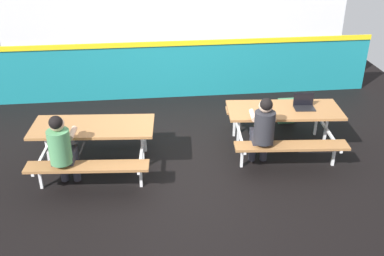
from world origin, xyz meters
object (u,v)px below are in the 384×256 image
at_px(student_nearer, 61,147).
at_px(student_further, 263,127).
at_px(backpack_dark, 286,111).
at_px(picnic_table_right, 283,118).
at_px(laptop_dark, 304,105).
at_px(picnic_table_left, 94,135).

relative_size(student_nearer, student_further, 1.00).
xyz_separation_m(student_nearer, backpack_dark, (3.73, 1.78, -0.49)).
height_order(picnic_table_right, backpack_dark, picnic_table_right).
bearing_deg(laptop_dark, picnic_table_right, -177.97).
relative_size(picnic_table_right, student_further, 1.52).
bearing_deg(student_nearer, picnic_table_left, 54.47).
xyz_separation_m(picnic_table_left, laptop_dark, (3.29, 0.25, 0.21)).
height_order(picnic_table_right, laptop_dark, laptop_dark).
distance_m(picnic_table_right, student_nearer, 3.43).
bearing_deg(student_nearer, picnic_table_right, 12.99).
height_order(picnic_table_left, backpack_dark, picnic_table_left).
bearing_deg(backpack_dark, laptop_dark, -93.74).
relative_size(picnic_table_right, student_nearer, 1.52).
relative_size(laptop_dark, backpack_dark, 0.77).
distance_m(student_nearer, student_further, 2.88).
bearing_deg(backpack_dark, student_further, -119.33).
xyz_separation_m(picnic_table_left, student_nearer, (-0.38, -0.53, 0.13)).
relative_size(picnic_table_left, student_further, 1.52).
bearing_deg(picnic_table_left, backpack_dark, 20.53).
xyz_separation_m(picnic_table_right, backpack_dark, (0.39, 1.01, -0.36)).
bearing_deg(laptop_dark, backpack_dark, 86.26).
distance_m(student_further, backpack_dark, 1.82).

